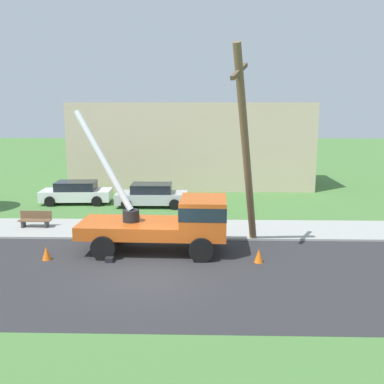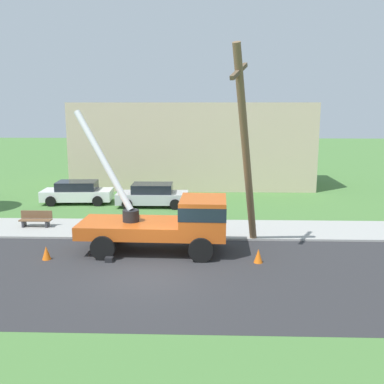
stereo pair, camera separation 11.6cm
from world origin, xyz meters
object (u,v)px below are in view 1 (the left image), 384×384
Objects in this scene: traffic_cone_ahead at (259,256)px; traffic_cone_behind at (46,253)px; leaning_utility_pole at (246,149)px; utility_truck at (173,220)px; park_bench at (35,220)px; parked_sedan_white at (76,192)px; parked_sedan_silver at (152,195)px.

traffic_cone_ahead is 8.56m from traffic_cone_behind.
traffic_cone_ahead is (0.46, -1.63, -4.10)m from leaning_utility_pole.
leaning_utility_pole is at bearing 6.47° from utility_truck.
park_bench is (-2.19, 4.59, 0.18)m from traffic_cone_behind.
park_bench is at bearing 156.44° from traffic_cone_ahead.
leaning_utility_pole is at bearing -42.45° from parked_sedan_white.
utility_truck is 12.07× the size of traffic_cone_ahead.
traffic_cone_behind is 10.35m from parked_sedan_silver.
traffic_cone_behind is 10.75m from parked_sedan_white.
parked_sedan_white is 6.02m from park_bench.
leaning_utility_pole is 4.43m from traffic_cone_ahead.
parked_sedan_white reaches higher than park_bench.
leaning_utility_pole is 15.28× the size of traffic_cone_ahead.
leaning_utility_pole reaches higher than parked_sedan_silver.
parked_sedan_silver is at bearing 44.63° from park_bench.
traffic_cone_ahead is 11.72m from park_bench.
traffic_cone_behind is (-8.56, 0.10, 0.00)m from traffic_cone_ahead.
utility_truck is at bearing 159.82° from traffic_cone_ahead.
park_bench is (-7.24, 3.40, -0.95)m from utility_truck.
traffic_cone_behind is at bearing 179.36° from traffic_cone_ahead.
leaning_utility_pole is 10.35m from parked_sedan_silver.
utility_truck reaches higher than park_bench.
traffic_cone_behind is at bearing -80.36° from parked_sedan_white.
traffic_cone_behind is (-5.06, -1.19, -1.13)m from utility_truck.
parked_sedan_white is at bearing 171.43° from parked_sedan_silver.
utility_truck reaches higher than traffic_cone_behind.
leaning_utility_pole reaches higher than utility_truck.
traffic_cone_ahead is 1.00× the size of traffic_cone_behind.
utility_truck is 1.53× the size of parked_sedan_silver.
parked_sedan_white is (-10.36, 10.69, 0.43)m from traffic_cone_ahead.
utility_truck is 4.27m from leaning_utility_pole.
parked_sedan_white is at bearing 134.10° from traffic_cone_ahead.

